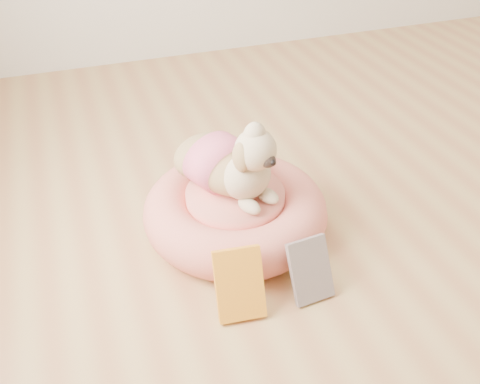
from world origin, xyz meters
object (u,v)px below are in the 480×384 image
object	(u,v)px
dog	(230,150)
pet_bed	(235,211)
book_white	(310,270)
book_yellow	(239,284)

from	to	relation	value
dog	pet_bed	bearing A→B (deg)	-84.65
pet_bed	book_white	xyz separation A→B (m)	(0.12, -0.38, 0.01)
dog	book_yellow	world-z (taller)	dog
pet_bed	dog	xyz separation A→B (m)	(-0.01, 0.02, 0.24)
pet_bed	book_yellow	distance (m)	0.39
dog	book_white	bearing A→B (deg)	-95.51
pet_bed	dog	size ratio (longest dim) A/B	1.55
dog	book_yellow	size ratio (longest dim) A/B	1.94
pet_bed	dog	distance (m)	0.25
dog	book_white	xyz separation A→B (m)	(0.13, -0.40, -0.23)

